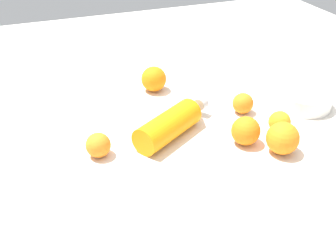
{
  "coord_description": "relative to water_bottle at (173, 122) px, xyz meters",
  "views": [
    {
      "loc": [
        0.3,
        0.82,
        0.62
      ],
      "look_at": [
        -0.03,
        -0.05,
        0.04
      ],
      "focal_mm": 44.03,
      "sensor_mm": 36.0,
      "label": 1
    }
  ],
  "objects": [
    {
      "name": "ground_plane",
      "position": [
        0.05,
        0.06,
        -0.04
      ],
      "size": [
        2.4,
        2.4,
        0.0
      ],
      "primitive_type": "plane",
      "color": "silver"
    },
    {
      "name": "orange_0",
      "position": [
        -0.16,
        0.11,
        0.0
      ],
      "size": [
        0.08,
        0.08,
        0.08
      ],
      "primitive_type": "sphere",
      "color": "orange",
      "rests_on": "ground_plane"
    },
    {
      "name": "orange_2",
      "position": [
        -0.23,
        0.18,
        0.0
      ],
      "size": [
        0.08,
        0.08,
        0.08
      ],
      "primitive_type": "sphere",
      "color": "orange",
      "rests_on": "ground_plane"
    },
    {
      "name": "orange_4",
      "position": [
        -0.28,
        0.09,
        -0.01
      ],
      "size": [
        0.06,
        0.06,
        0.06
      ],
      "primitive_type": "sphere",
      "color": "orange",
      "rests_on": "ground_plane"
    },
    {
      "name": "orange_1",
      "position": [
        0.21,
        0.03,
        -0.01
      ],
      "size": [
        0.06,
        0.06,
        0.06
      ],
      "primitive_type": "sphere",
      "color": "orange",
      "rests_on": "ground_plane"
    },
    {
      "name": "orange_3",
      "position": [
        -0.04,
        -0.27,
        0.0
      ],
      "size": [
        0.08,
        0.08,
        0.08
      ],
      "primitive_type": "sphere",
      "color": "orange",
      "rests_on": "ground_plane"
    },
    {
      "name": "water_bottle",
      "position": [
        0.0,
        0.0,
        0.0
      ],
      "size": [
        0.26,
        0.19,
        0.08
      ],
      "rotation": [
        0.0,
        0.0,
        3.69
      ],
      "color": "orange",
      "rests_on": "ground_plane"
    },
    {
      "name": "orange_5",
      "position": [
        -0.23,
        -0.04,
        -0.01
      ],
      "size": [
        0.06,
        0.06,
        0.06
      ],
      "primitive_type": "sphere",
      "color": "orange",
      "rests_on": "ground_plane"
    },
    {
      "name": "ceramic_bowl",
      "position": [
        -0.43,
        -0.0,
        -0.01
      ],
      "size": [
        0.16,
        0.16,
        0.05
      ],
      "primitive_type": "cylinder",
      "color": "white",
      "rests_on": "ground_plane"
    }
  ]
}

